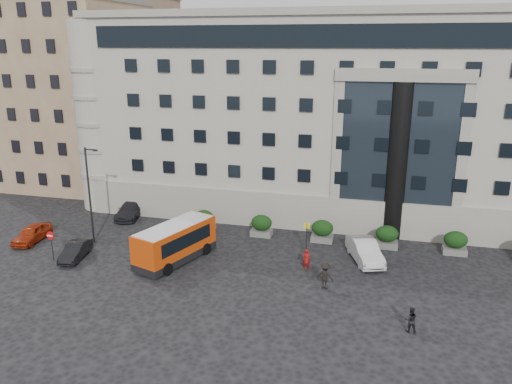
% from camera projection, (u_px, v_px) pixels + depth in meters
% --- Properties ---
extents(ground, '(120.00, 120.00, 0.00)m').
position_uv_depth(ground, '(220.00, 273.00, 35.92)').
color(ground, black).
rests_on(ground, ground).
extents(civic_building, '(44.00, 24.00, 18.00)m').
position_uv_depth(civic_building, '(338.00, 111.00, 52.35)').
color(civic_building, '#A29D8F').
rests_on(civic_building, ground).
extents(entrance_column, '(1.80, 1.80, 13.00)m').
position_uv_depth(entrance_column, '(397.00, 162.00, 40.79)').
color(entrance_column, black).
rests_on(entrance_column, ground).
extents(apartment_near, '(14.00, 14.00, 20.00)m').
position_uv_depth(apartment_near, '(74.00, 96.00, 57.28)').
color(apartment_near, '#80664A').
rests_on(apartment_near, ground).
extents(apartment_far, '(13.00, 13.00, 22.00)m').
position_uv_depth(apartment_far, '(126.00, 77.00, 74.42)').
color(apartment_far, '#7D5D49').
rests_on(apartment_far, ground).
extents(hedge_a, '(1.80, 1.26, 1.84)m').
position_uv_depth(hedge_a, '(204.00, 220.00, 43.84)').
color(hedge_a, '#60605E').
rests_on(hedge_a, ground).
extents(hedge_b, '(1.80, 1.26, 1.84)m').
position_uv_depth(hedge_b, '(262.00, 225.00, 42.61)').
color(hedge_b, '#60605E').
rests_on(hedge_b, ground).
extents(hedge_c, '(1.80, 1.26, 1.84)m').
position_uv_depth(hedge_c, '(322.00, 231.00, 41.38)').
color(hedge_c, '#60605E').
rests_on(hedge_c, ground).
extents(hedge_d, '(1.80, 1.26, 1.84)m').
position_uv_depth(hedge_d, '(387.00, 236.00, 40.16)').
color(hedge_d, '#60605E').
rests_on(hedge_d, ground).
extents(hedge_e, '(1.80, 1.26, 1.84)m').
position_uv_depth(hedge_e, '(455.00, 242.00, 38.93)').
color(hedge_e, '#60605E').
rests_on(hedge_e, ground).
extents(street_lamp, '(1.16, 0.18, 8.00)m').
position_uv_depth(street_lamp, '(90.00, 191.00, 40.27)').
color(street_lamp, '#262628').
rests_on(street_lamp, ground).
extents(bus_stop_sign, '(0.50, 0.08, 2.52)m').
position_uv_depth(bus_stop_sign, '(307.00, 233.00, 38.77)').
color(bus_stop_sign, '#262628').
rests_on(bus_stop_sign, ground).
extents(no_entry_sign, '(0.64, 0.16, 2.32)m').
position_uv_depth(no_entry_sign, '(51.00, 240.00, 37.55)').
color(no_entry_sign, '#262628').
rests_on(no_entry_sign, ground).
extents(minibus, '(4.52, 7.30, 2.88)m').
position_uv_depth(minibus, '(175.00, 241.00, 37.44)').
color(minibus, '#BF3909').
rests_on(minibus, ground).
extents(red_truck, '(3.46, 6.19, 3.16)m').
position_uv_depth(red_truck, '(127.00, 186.00, 51.97)').
color(red_truck, maroon).
rests_on(red_truck, ground).
extents(parked_car_a, '(1.94, 4.20, 1.40)m').
position_uv_depth(parked_car_a, '(32.00, 233.00, 41.42)').
color(parked_car_a, '#96240A').
rests_on(parked_car_a, ground).
extents(parked_car_b, '(1.94, 3.93, 1.24)m').
position_uv_depth(parked_car_b, '(75.00, 251.00, 38.15)').
color(parked_car_b, black).
rests_on(parked_car_b, ground).
extents(parked_car_c, '(2.77, 5.14, 1.42)m').
position_uv_depth(parked_car_c, '(130.00, 210.00, 47.31)').
color(parked_car_c, black).
rests_on(parked_car_c, ground).
extents(parked_car_d, '(2.69, 5.23, 1.41)m').
position_uv_depth(parked_car_d, '(118.00, 187.00, 54.58)').
color(parked_car_d, black).
rests_on(parked_car_d, ground).
extents(white_taxi, '(3.31, 5.22, 1.62)m').
position_uv_depth(white_taxi, '(365.00, 251.00, 37.68)').
color(white_taxi, silver).
rests_on(white_taxi, ground).
extents(pedestrian_a, '(0.64, 0.46, 1.64)m').
position_uv_depth(pedestrian_a, '(306.00, 259.00, 36.16)').
color(pedestrian_a, maroon).
rests_on(pedestrian_a, ground).
extents(pedestrian_b, '(0.81, 0.67, 1.54)m').
position_uv_depth(pedestrian_b, '(411.00, 320.00, 28.36)').
color(pedestrian_b, black).
rests_on(pedestrian_b, ground).
extents(pedestrian_c, '(1.33, 0.96, 1.86)m').
position_uv_depth(pedestrian_c, '(325.00, 276.00, 33.37)').
color(pedestrian_c, black).
rests_on(pedestrian_c, ground).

